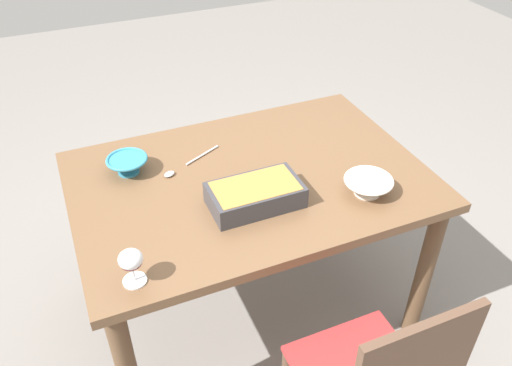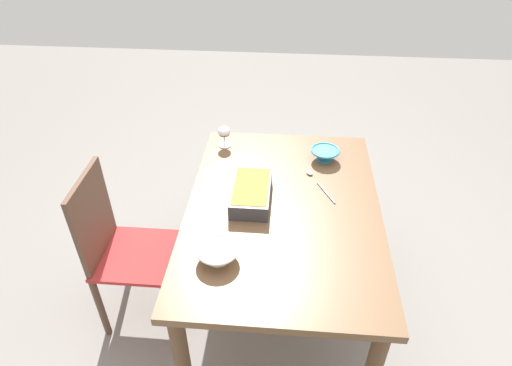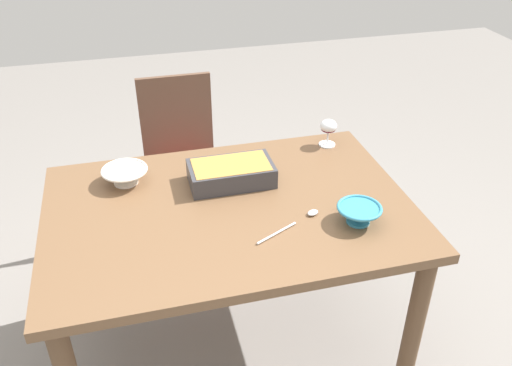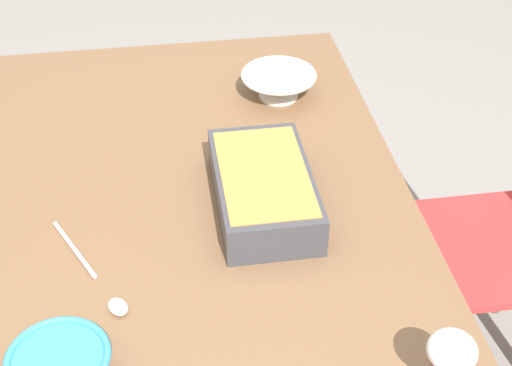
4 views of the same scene
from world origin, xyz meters
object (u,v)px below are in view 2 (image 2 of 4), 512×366
at_px(mixing_bowl, 325,154).
at_px(serving_spoon, 316,180).
at_px(dining_table, 283,223).
at_px(casserole_dish, 252,192).
at_px(small_bowl, 218,253).
at_px(wine_glass, 225,133).
at_px(chair, 121,247).

bearing_deg(mixing_bowl, serving_spoon, -15.04).
xyz_separation_m(mixing_bowl, serving_spoon, (0.20, -0.05, -0.03)).
relative_size(dining_table, casserole_dish, 4.10).
xyz_separation_m(small_bowl, serving_spoon, (-0.58, 0.42, -0.03)).
distance_m(wine_glass, casserole_dish, 0.52).
height_order(wine_glass, small_bowl, wine_glass).
bearing_deg(chair, small_bowl, 63.61).
distance_m(wine_glass, small_bowl, 0.88).
bearing_deg(dining_table, mixing_bowl, 153.33).
bearing_deg(casserole_dish, dining_table, 74.54).
relative_size(wine_glass, casserole_dish, 0.37).
distance_m(chair, mixing_bowl, 1.18).
xyz_separation_m(chair, wine_glass, (-0.60, 0.46, 0.34)).
xyz_separation_m(wine_glass, casserole_dish, (0.48, 0.20, -0.04)).
xyz_separation_m(casserole_dish, mixing_bowl, (-0.37, 0.37, -0.01)).
height_order(dining_table, small_bowl, small_bowl).
height_order(wine_glass, serving_spoon, wine_glass).
distance_m(small_bowl, serving_spoon, 0.71).
height_order(dining_table, serving_spoon, serving_spoon).
height_order(chair, casserole_dish, chair).
height_order(mixing_bowl, serving_spoon, mixing_bowl).
bearing_deg(dining_table, wine_glass, -145.63).
relative_size(dining_table, serving_spoon, 5.04).
height_order(wine_glass, casserole_dish, wine_glass).
height_order(dining_table, wine_glass, wine_glass).
bearing_deg(wine_glass, serving_spoon, 59.71).
height_order(casserole_dish, small_bowl, casserole_dish).
height_order(chair, wine_glass, chair).
height_order(dining_table, mixing_bowl, mixing_bowl).
distance_m(dining_table, chair, 0.84).
distance_m(chair, casserole_dish, 0.74).
relative_size(wine_glass, small_bowl, 0.68).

